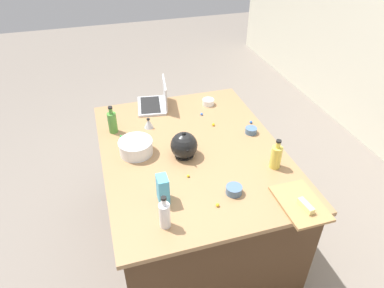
% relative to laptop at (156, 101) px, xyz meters
% --- Properties ---
extents(ground_plane, '(12.00, 12.00, 0.00)m').
position_rel_laptop_xyz_m(ground_plane, '(0.65, 0.11, -0.95)').
color(ground_plane, slate).
extents(island_counter, '(1.56, 1.21, 0.90)m').
position_rel_laptop_xyz_m(island_counter, '(0.65, 0.11, -0.50)').
color(island_counter, '#4C331E').
rests_on(island_counter, ground).
extents(laptop, '(0.34, 0.27, 0.22)m').
position_rel_laptop_xyz_m(laptop, '(0.00, 0.00, 0.00)').
color(laptop, '#B7B7BC').
rests_on(laptop, island_counter).
extents(mixing_bowl_large, '(0.23, 0.23, 0.10)m').
position_rel_laptop_xyz_m(mixing_bowl_large, '(0.58, -0.26, 0.01)').
color(mixing_bowl_large, white).
rests_on(mixing_bowl_large, island_counter).
extents(bottle_vinegar, '(0.06, 0.06, 0.21)m').
position_rel_laptop_xyz_m(bottle_vinegar, '(1.25, -0.21, 0.04)').
color(bottle_vinegar, white).
rests_on(bottle_vinegar, island_counter).
extents(bottle_oil, '(0.07, 0.07, 0.21)m').
position_rel_laptop_xyz_m(bottle_oil, '(0.98, 0.57, 0.04)').
color(bottle_oil, '#DBC64C').
rests_on(bottle_oil, island_counter).
extents(bottle_olive, '(0.07, 0.07, 0.21)m').
position_rel_laptop_xyz_m(bottle_olive, '(0.28, -0.38, 0.04)').
color(bottle_olive, '#4C8C38').
rests_on(bottle_olive, island_counter).
extents(kettle, '(0.21, 0.18, 0.20)m').
position_rel_laptop_xyz_m(kettle, '(0.70, 0.04, 0.03)').
color(kettle, black).
rests_on(kettle, island_counter).
extents(cutting_board, '(0.34, 0.23, 0.02)m').
position_rel_laptop_xyz_m(cutting_board, '(1.32, 0.55, -0.04)').
color(cutting_board, '#AD7F4C').
rests_on(cutting_board, island_counter).
extents(butter_stick_left, '(0.11, 0.05, 0.04)m').
position_rel_laptop_xyz_m(butter_stick_left, '(1.37, 0.55, -0.01)').
color(butter_stick_left, '#F4E58C').
rests_on(butter_stick_left, cutting_board).
extents(ramekin_small, '(0.09, 0.09, 0.04)m').
position_rel_laptop_xyz_m(ramekin_small, '(0.58, 0.58, -0.03)').
color(ramekin_small, slate).
rests_on(ramekin_small, island_counter).
extents(ramekin_medium, '(0.10, 0.10, 0.05)m').
position_rel_laptop_xyz_m(ramekin_medium, '(1.13, 0.23, -0.02)').
color(ramekin_medium, slate).
rests_on(ramekin_medium, island_counter).
extents(ramekin_wide, '(0.10, 0.10, 0.05)m').
position_rel_laptop_xyz_m(ramekin_wide, '(0.09, 0.42, -0.02)').
color(ramekin_wide, white).
rests_on(ramekin_wide, island_counter).
extents(kitchen_timer, '(0.07, 0.07, 0.08)m').
position_rel_laptop_xyz_m(kitchen_timer, '(0.29, -0.12, -0.01)').
color(kitchen_timer, '#B2B2B7').
rests_on(kitchen_timer, island_counter).
extents(candy_bag, '(0.09, 0.06, 0.17)m').
position_rel_laptop_xyz_m(candy_bag, '(1.07, -0.18, 0.04)').
color(candy_bag, '#4CA5CC').
rests_on(candy_bag, island_counter).
extents(candy_0, '(0.02, 0.02, 0.02)m').
position_rel_laptop_xyz_m(candy_0, '(0.37, -0.33, -0.04)').
color(candy_0, green).
rests_on(candy_0, island_counter).
extents(candy_1, '(0.02, 0.02, 0.02)m').
position_rel_laptop_xyz_m(candy_1, '(0.46, 0.64, -0.04)').
color(candy_1, blue).
rests_on(candy_1, island_counter).
extents(candy_2, '(0.02, 0.02, 0.02)m').
position_rel_laptop_xyz_m(candy_2, '(0.92, 0.01, -0.04)').
color(candy_2, yellow).
rests_on(candy_2, island_counter).
extents(candy_3, '(0.02, 0.02, 0.02)m').
position_rel_laptop_xyz_m(candy_3, '(0.24, 0.31, -0.04)').
color(candy_3, blue).
rests_on(candy_3, island_counter).
extents(candy_4, '(0.02, 0.02, 0.02)m').
position_rel_laptop_xyz_m(candy_4, '(1.20, 0.10, -0.04)').
color(candy_4, yellow).
rests_on(candy_4, island_counter).
extents(candy_5, '(0.02, 0.02, 0.02)m').
position_rel_laptop_xyz_m(candy_5, '(0.41, -0.18, -0.04)').
color(candy_5, yellow).
rests_on(candy_5, island_counter).
extents(candy_6, '(0.02, 0.02, 0.02)m').
position_rel_laptop_xyz_m(candy_6, '(0.41, 0.35, -0.04)').
color(candy_6, yellow).
rests_on(candy_6, island_counter).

